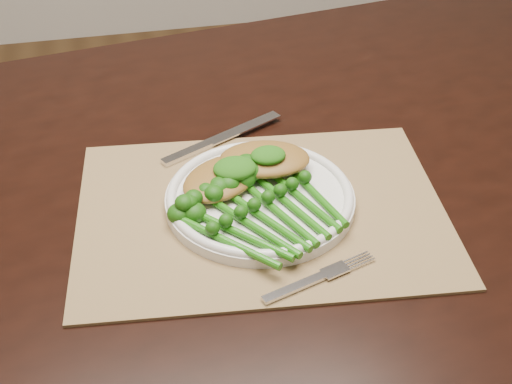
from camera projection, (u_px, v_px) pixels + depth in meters
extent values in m
cube|color=black|center=(228.00, 183.00, 0.99)|extent=(1.72, 1.14, 0.04)
cube|color=olive|center=(261.00, 211.00, 0.91)|extent=(0.50, 0.38, 0.00)
cylinder|color=white|center=(260.00, 200.00, 0.91)|extent=(0.24, 0.24, 0.01)
torus|color=white|center=(260.00, 194.00, 0.91)|extent=(0.24, 0.24, 0.01)
cube|color=silver|center=(188.00, 153.00, 1.00)|extent=(0.08, 0.05, 0.01)
cube|color=silver|center=(244.00, 128.00, 1.05)|extent=(0.12, 0.07, 0.00)
cube|color=silver|center=(295.00, 288.00, 0.79)|extent=(0.08, 0.04, 0.00)
ellipsoid|color=olive|center=(221.00, 178.00, 0.92)|extent=(0.14, 0.14, 0.02)
ellipsoid|color=olive|center=(265.00, 159.00, 0.94)|extent=(0.13, 0.10, 0.02)
ellipsoid|color=#13470A|center=(235.00, 168.00, 0.91)|extent=(0.06, 0.05, 0.02)
ellipsoid|color=#13470A|center=(268.00, 155.00, 0.92)|extent=(0.05, 0.04, 0.02)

